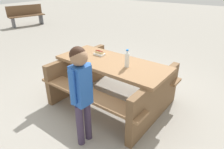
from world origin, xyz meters
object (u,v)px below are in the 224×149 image
(child_in_coat, at_px, (81,86))
(park_bench_mid, at_px, (26,15))
(soda_bottle, at_px, (127,59))
(picnic_table, at_px, (112,79))
(hotdog_tray, at_px, (99,53))

(child_in_coat, bearing_deg, park_bench_mid, -29.45)
(soda_bottle, relative_size, park_bench_mid, 0.17)
(picnic_table, relative_size, hotdog_tray, 10.23)
(picnic_table, bearing_deg, child_in_coat, 103.07)
(soda_bottle, height_order, hotdog_tray, soda_bottle)
(park_bench_mid, bearing_deg, soda_bottle, 156.87)
(child_in_coat, distance_m, park_bench_mid, 7.77)
(soda_bottle, bearing_deg, park_bench_mid, -23.13)
(picnic_table, xyz_separation_m, hotdog_tray, (0.34, -0.12, 0.34))
(hotdog_tray, distance_m, child_in_coat, 1.20)
(soda_bottle, xyz_separation_m, child_in_coat, (0.08, 0.90, -0.05))
(picnic_table, height_order, child_in_coat, child_in_coat)
(hotdog_tray, relative_size, child_in_coat, 0.14)
(child_in_coat, xyz_separation_m, park_bench_mid, (6.76, -3.82, -0.37))
(picnic_table, bearing_deg, park_bench_mid, -23.74)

